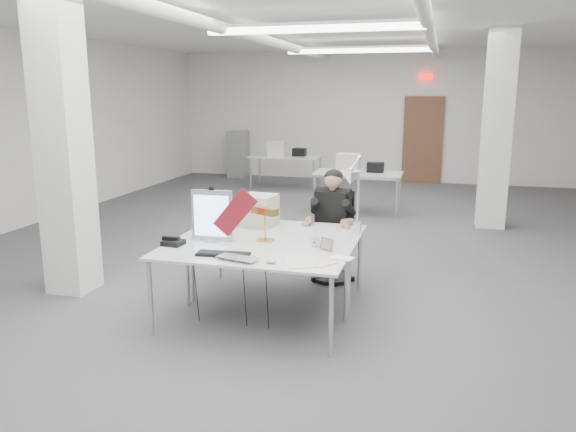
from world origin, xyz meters
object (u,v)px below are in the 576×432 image
(beige_monitor, at_px, (258,210))
(architect_lamp, at_px, (355,192))
(desk_main, at_px, (251,253))
(laptop, at_px, (234,260))
(bankers_lamp, at_px, (265,226))
(desk_phone, at_px, (173,243))
(monitor, at_px, (212,215))
(office_chair, at_px, (333,238))
(seated_person, at_px, (333,207))

(beige_monitor, distance_m, architect_lamp, 1.19)
(desk_main, height_order, laptop, laptop)
(bankers_lamp, bearing_deg, desk_phone, -129.87)
(monitor, xyz_separation_m, bankers_lamp, (0.51, 0.12, -0.11))
(desk_main, xyz_separation_m, laptop, (-0.04, -0.32, 0.03))
(office_chair, distance_m, architect_lamp, 1.19)
(seated_person, bearing_deg, architect_lamp, -56.38)
(desk_main, bearing_deg, architect_lamp, 40.06)
(desk_main, relative_size, bankers_lamp, 5.98)
(desk_main, bearing_deg, office_chair, 73.32)
(laptop, bearing_deg, office_chair, 89.51)
(desk_main, distance_m, laptop, 0.33)
(bankers_lamp, xyz_separation_m, architect_lamp, (0.84, 0.29, 0.33))
(laptop, height_order, bankers_lamp, bankers_lamp)
(office_chair, distance_m, desk_phone, 2.03)
(bankers_lamp, height_order, beige_monitor, beige_monitor)
(desk_main, height_order, bankers_lamp, bankers_lamp)
(laptop, distance_m, beige_monitor, 1.37)
(seated_person, relative_size, laptop, 2.53)
(seated_person, bearing_deg, bankers_lamp, -103.20)
(office_chair, relative_size, beige_monitor, 2.87)
(laptop, bearing_deg, bankers_lamp, 100.83)
(bankers_lamp, distance_m, architect_lamp, 0.95)
(office_chair, relative_size, bankers_lamp, 3.49)
(monitor, distance_m, beige_monitor, 0.76)
(desk_phone, xyz_separation_m, beige_monitor, (0.55, 0.98, 0.15))
(desk_main, bearing_deg, laptop, -96.58)
(architect_lamp, bearing_deg, beige_monitor, 140.10)
(seated_person, xyz_separation_m, beige_monitor, (-0.73, -0.52, 0.03))
(bankers_lamp, bearing_deg, beige_monitor, 139.02)
(architect_lamp, bearing_deg, laptop, -155.02)
(beige_monitor, bearing_deg, desk_main, -68.74)
(monitor, xyz_separation_m, desk_phone, (-0.30, -0.26, -0.23))
(desk_main, relative_size, desk_phone, 9.51)
(beige_monitor, bearing_deg, seated_person, 42.59)
(desk_phone, bearing_deg, architect_lamp, 27.38)
(desk_main, xyz_separation_m, bankers_lamp, (0.01, 0.42, 0.16))
(monitor, bearing_deg, architect_lamp, 13.76)
(desk_main, bearing_deg, beige_monitor, 104.15)
(desk_main, relative_size, beige_monitor, 4.92)
(office_chair, xyz_separation_m, laptop, (-0.51, -1.92, 0.25))
(architect_lamp, bearing_deg, monitor, 172.47)
(beige_monitor, bearing_deg, office_chair, 45.10)
(seated_person, distance_m, architect_lamp, 0.97)
(desk_main, distance_m, seated_person, 1.62)
(desk_phone, xyz_separation_m, architect_lamp, (1.65, 0.68, 0.46))
(desk_phone, bearing_deg, seated_person, 54.70)
(desk_main, relative_size, laptop, 4.76)
(office_chair, distance_m, seated_person, 0.38)
(desk_main, distance_m, office_chair, 1.68)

